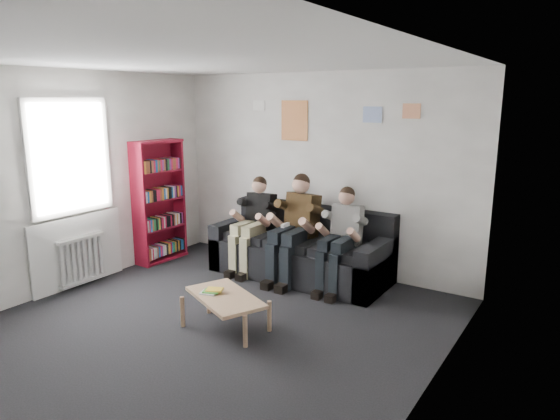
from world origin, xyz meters
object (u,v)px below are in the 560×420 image
at_px(coffee_table, 225,300).
at_px(person_middle, 293,229).
at_px(person_right, 340,239).
at_px(sofa, 302,252).
at_px(bookshelf, 160,201).
at_px(person_left, 253,224).

xyz_separation_m(coffee_table, person_middle, (-0.17, 1.60, 0.38)).
xyz_separation_m(coffee_table, person_right, (0.50, 1.61, 0.34)).
bearing_deg(sofa, person_right, -17.15).
distance_m(coffee_table, person_middle, 1.66).
height_order(bookshelf, person_left, bookshelf).
bearing_deg(person_middle, person_right, 7.76).
bearing_deg(person_middle, bookshelf, -163.83).
bearing_deg(bookshelf, person_middle, 11.56).
bearing_deg(person_left, sofa, 11.12).
distance_m(bookshelf, person_left, 1.48).
bearing_deg(coffee_table, bookshelf, 150.47).
bearing_deg(bookshelf, person_right, 9.56).
relative_size(person_left, person_middle, 0.93).
height_order(person_left, person_right, person_left).
bearing_deg(sofa, person_middle, -90.00).
relative_size(sofa, person_right, 1.84).
xyz_separation_m(person_left, person_right, (1.32, 0.00, -0.01)).
relative_size(person_left, person_right, 1.01).
bearing_deg(person_right, person_middle, 173.69).
bearing_deg(person_right, sofa, 155.94).
xyz_separation_m(bookshelf, person_right, (2.75, 0.34, -0.23)).
distance_m(coffee_table, person_right, 1.72).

